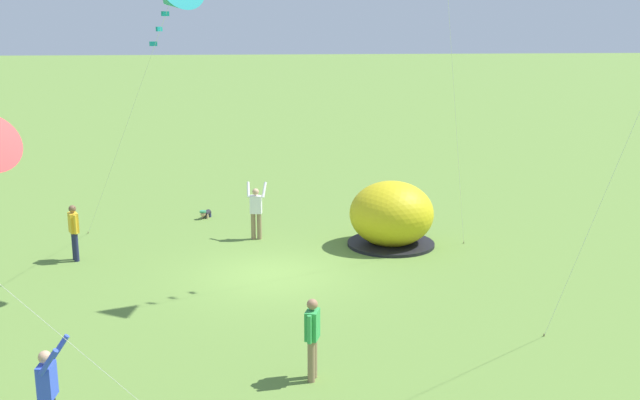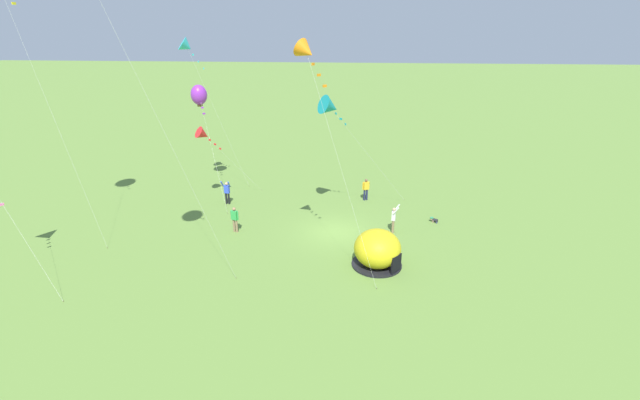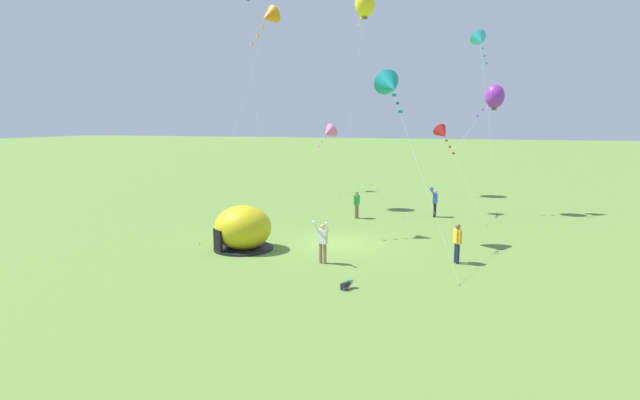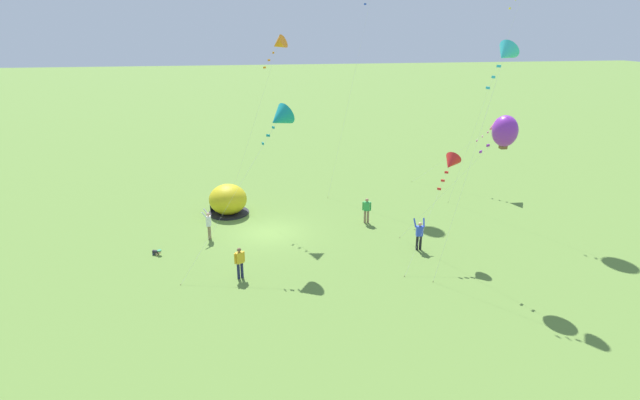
{
  "view_description": "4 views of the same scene",
  "coord_description": "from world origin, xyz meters",
  "px_view_note": "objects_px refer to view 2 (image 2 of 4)",
  "views": [
    {
      "loc": [
        0.66,
        20.29,
        7.02
      ],
      "look_at": [
        -1.16,
        2.34,
        2.72
      ],
      "focal_mm": 42.0,
      "sensor_mm": 36.0,
      "label": 1
    },
    {
      "loc": [
        -25.05,
        -1.41,
        12.32
      ],
      "look_at": [
        -0.28,
        1.01,
        2.33
      ],
      "focal_mm": 24.0,
      "sensor_mm": 36.0,
      "label": 2
    },
    {
      "loc": [
        6.49,
        -23.46,
        6.05
      ],
      "look_at": [
        -1.2,
        0.85,
        1.99
      ],
      "focal_mm": 28.0,
      "sensor_mm": 36.0,
      "label": 3
    },
    {
      "loc": [
        29.37,
        -1.79,
        12.36
      ],
      "look_at": [
        1.3,
        3.05,
        2.46
      ],
      "focal_mm": 28.0,
      "sensor_mm": 36.0,
      "label": 4
    }
  ],
  "objects_px": {
    "kite_cyan": "(187,46)",
    "kite_red": "(203,135)",
    "popup_tent": "(378,249)",
    "person_center_field": "(227,191)",
    "kite_teal": "(330,107)",
    "toddler_crawling": "(434,220)",
    "person_flying_kite": "(394,218)",
    "person_near_tent": "(235,218)",
    "person_strolling": "(366,188)",
    "kite_purple": "(199,95)",
    "kite_orange": "(306,52)"
  },
  "relations": [
    {
      "from": "person_near_tent",
      "to": "kite_red",
      "type": "height_order",
      "value": "kite_red"
    },
    {
      "from": "person_near_tent",
      "to": "kite_cyan",
      "type": "height_order",
      "value": "kite_cyan"
    },
    {
      "from": "person_flying_kite",
      "to": "kite_red",
      "type": "distance_m",
      "value": 14.76
    },
    {
      "from": "person_flying_kite",
      "to": "kite_cyan",
      "type": "bearing_deg",
      "value": 68.36
    },
    {
      "from": "person_flying_kite",
      "to": "kite_orange",
      "type": "relative_size",
      "value": 0.16
    },
    {
      "from": "person_flying_kite",
      "to": "person_center_field",
      "type": "relative_size",
      "value": 1.0
    },
    {
      "from": "person_flying_kite",
      "to": "kite_purple",
      "type": "relative_size",
      "value": 0.23
    },
    {
      "from": "person_center_field",
      "to": "kite_purple",
      "type": "relative_size",
      "value": 0.23
    },
    {
      "from": "kite_orange",
      "to": "kite_teal",
      "type": "relative_size",
      "value": 1.41
    },
    {
      "from": "person_near_tent",
      "to": "person_center_field",
      "type": "bearing_deg",
      "value": 22.66
    },
    {
      "from": "person_flying_kite",
      "to": "kite_red",
      "type": "xyz_separation_m",
      "value": [
        3.9,
        13.59,
        4.25
      ]
    },
    {
      "from": "kite_cyan",
      "to": "kite_teal",
      "type": "height_order",
      "value": "kite_cyan"
    },
    {
      "from": "kite_cyan",
      "to": "kite_orange",
      "type": "xyz_separation_m",
      "value": [
        -10.38,
        -9.96,
        0.18
      ]
    },
    {
      "from": "popup_tent",
      "to": "person_center_field",
      "type": "height_order",
      "value": "popup_tent"
    },
    {
      "from": "kite_cyan",
      "to": "person_near_tent",
      "type": "bearing_deg",
      "value": -145.43
    },
    {
      "from": "kite_cyan",
      "to": "person_strolling",
      "type": "bearing_deg",
      "value": -91.95
    },
    {
      "from": "toddler_crawling",
      "to": "kite_teal",
      "type": "distance_m",
      "value": 10.41
    },
    {
      "from": "kite_teal",
      "to": "kite_cyan",
      "type": "bearing_deg",
      "value": 69.84
    },
    {
      "from": "kite_orange",
      "to": "kite_red",
      "type": "bearing_deg",
      "value": 45.87
    },
    {
      "from": "kite_teal",
      "to": "popup_tent",
      "type": "bearing_deg",
      "value": -153.45
    },
    {
      "from": "kite_red",
      "to": "kite_purple",
      "type": "bearing_deg",
      "value": 21.46
    },
    {
      "from": "kite_orange",
      "to": "kite_purple",
      "type": "relative_size",
      "value": 1.43
    },
    {
      "from": "person_near_tent",
      "to": "kite_purple",
      "type": "bearing_deg",
      "value": 30.09
    },
    {
      "from": "kite_orange",
      "to": "person_flying_kite",
      "type": "bearing_deg",
      "value": -48.16
    },
    {
      "from": "person_strolling",
      "to": "person_flying_kite",
      "type": "bearing_deg",
      "value": -162.06
    },
    {
      "from": "popup_tent",
      "to": "kite_cyan",
      "type": "xyz_separation_m",
      "value": [
        10.24,
        13.79,
        10.15
      ]
    },
    {
      "from": "kite_cyan",
      "to": "kite_red",
      "type": "xyz_separation_m",
      "value": [
        -2.03,
        -1.35,
        -5.9
      ]
    },
    {
      "from": "popup_tent",
      "to": "person_flying_kite",
      "type": "bearing_deg",
      "value": -14.95
    },
    {
      "from": "person_near_tent",
      "to": "person_strolling",
      "type": "distance_m",
      "value": 10.6
    },
    {
      "from": "person_strolling",
      "to": "popup_tent",
      "type": "bearing_deg",
      "value": -176.37
    },
    {
      "from": "person_center_field",
      "to": "toddler_crawling",
      "type": "bearing_deg",
      "value": -97.06
    },
    {
      "from": "kite_cyan",
      "to": "kite_purple",
      "type": "xyz_separation_m",
      "value": [
        1.07,
        -0.13,
        -3.55
      ]
    },
    {
      "from": "popup_tent",
      "to": "person_strolling",
      "type": "distance_m",
      "value": 9.81
    },
    {
      "from": "kite_cyan",
      "to": "kite_teal",
      "type": "xyz_separation_m",
      "value": [
        -3.9,
        -10.62,
        -3.47
      ]
    },
    {
      "from": "kite_cyan",
      "to": "kite_teal",
      "type": "distance_m",
      "value": 11.83
    },
    {
      "from": "person_strolling",
      "to": "person_near_tent",
      "type": "bearing_deg",
      "value": 127.27
    },
    {
      "from": "toddler_crawling",
      "to": "kite_orange",
      "type": "relative_size",
      "value": 0.05
    },
    {
      "from": "person_flying_kite",
      "to": "kite_cyan",
      "type": "relative_size",
      "value": 0.16
    },
    {
      "from": "toddler_crawling",
      "to": "kite_orange",
      "type": "distance_m",
      "value": 15.02
    },
    {
      "from": "toddler_crawling",
      "to": "kite_cyan",
      "type": "xyz_separation_m",
      "value": [
        4.1,
        17.83,
        10.97
      ]
    },
    {
      "from": "kite_red",
      "to": "kite_teal",
      "type": "bearing_deg",
      "value": -101.41
    },
    {
      "from": "popup_tent",
      "to": "kite_teal",
      "type": "xyz_separation_m",
      "value": [
        6.34,
        3.17,
        6.68
      ]
    },
    {
      "from": "toddler_crawling",
      "to": "person_flying_kite",
      "type": "xyz_separation_m",
      "value": [
        -1.82,
        2.89,
        0.82
      ]
    },
    {
      "from": "kite_red",
      "to": "kite_cyan",
      "type": "bearing_deg",
      "value": 33.67
    },
    {
      "from": "kite_orange",
      "to": "person_strolling",
      "type": "bearing_deg",
      "value": -17.88
    },
    {
      "from": "popup_tent",
      "to": "kite_teal",
      "type": "relative_size",
      "value": 0.33
    },
    {
      "from": "toddler_crawling",
      "to": "person_near_tent",
      "type": "xyz_separation_m",
      "value": [
        -2.76,
        13.1,
        0.79
      ]
    },
    {
      "from": "toddler_crawling",
      "to": "person_flying_kite",
      "type": "relative_size",
      "value": 0.29
    },
    {
      "from": "person_flying_kite",
      "to": "kite_teal",
      "type": "distance_m",
      "value": 8.21
    },
    {
      "from": "person_flying_kite",
      "to": "kite_cyan",
      "type": "height_order",
      "value": "kite_cyan"
    }
  ]
}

